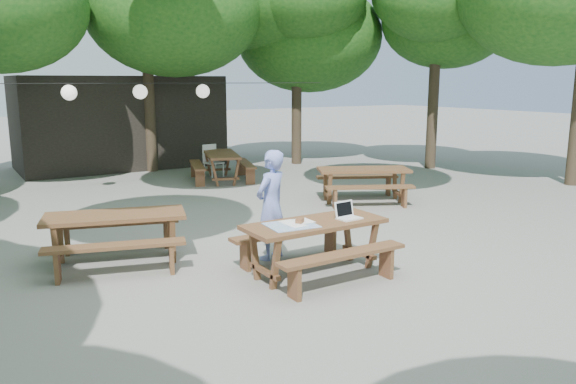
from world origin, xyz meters
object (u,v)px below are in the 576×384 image
(picnic_table_nw, at_px, (116,238))
(plastic_chair, at_px, (213,168))
(main_picnic_table, at_px, (315,247))
(woman, at_px, (271,205))

(picnic_table_nw, relative_size, plastic_chair, 2.52)
(picnic_table_nw, bearing_deg, main_picnic_table, -24.62)
(main_picnic_table, height_order, picnic_table_nw, same)
(main_picnic_table, bearing_deg, plastic_chair, 74.99)
(main_picnic_table, distance_m, picnic_table_nw, 2.94)
(main_picnic_table, height_order, plastic_chair, plastic_chair)
(main_picnic_table, relative_size, picnic_table_nw, 0.88)
(woman, bearing_deg, main_picnic_table, 75.11)
(picnic_table_nw, xyz_separation_m, woman, (2.06, -1.01, 0.44))
(picnic_table_nw, bearing_deg, plastic_chair, 71.14)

